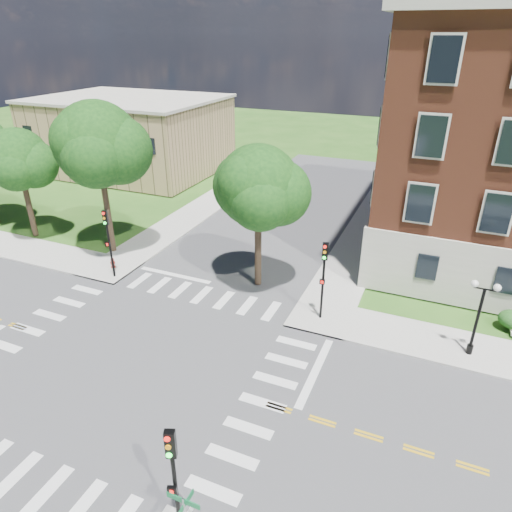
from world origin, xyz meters
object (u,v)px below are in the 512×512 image
at_px(fire_hydrant, 113,263).
at_px(traffic_signal_ne, 324,271).
at_px(twin_lamp_west, 479,314).
at_px(traffic_signal_se, 174,473).
at_px(traffic_signal_nw, 108,235).

bearing_deg(fire_hydrant, traffic_signal_ne, -1.24).
bearing_deg(twin_lamp_west, fire_hydrant, 178.86).
distance_m(traffic_signal_se, fire_hydrant, 20.87).
relative_size(traffic_signal_se, twin_lamp_west, 1.13).
distance_m(traffic_signal_ne, fire_hydrant, 15.52).
distance_m(traffic_signal_ne, traffic_signal_nw, 14.38).
distance_m(traffic_signal_se, twin_lamp_west, 16.69).
relative_size(traffic_signal_se, traffic_signal_nw, 1.00).
bearing_deg(fire_hydrant, traffic_signal_se, -45.16).
height_order(twin_lamp_west, fire_hydrant, twin_lamp_west).
xyz_separation_m(traffic_signal_se, fire_hydrant, (-14.59, 14.67, -2.72)).
bearing_deg(traffic_signal_se, twin_lamp_west, 58.45).
relative_size(traffic_signal_nw, fire_hydrant, 6.40).
bearing_deg(traffic_signal_nw, traffic_signal_ne, 2.75).
bearing_deg(fire_hydrant, traffic_signal_nw, -48.14).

